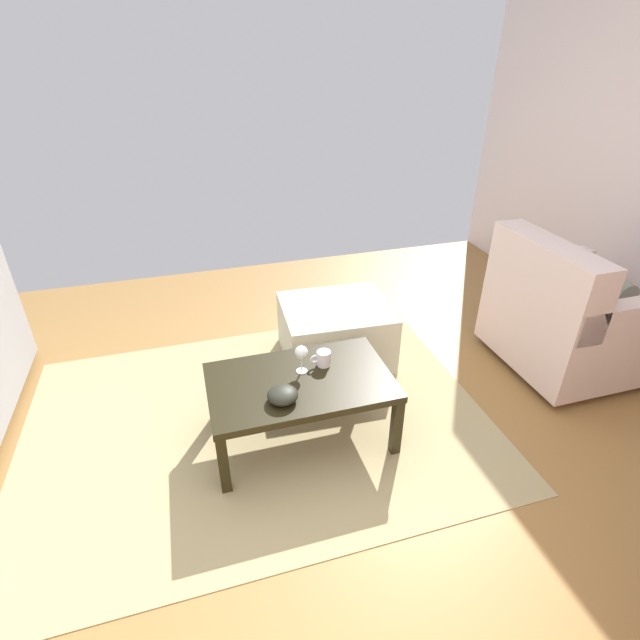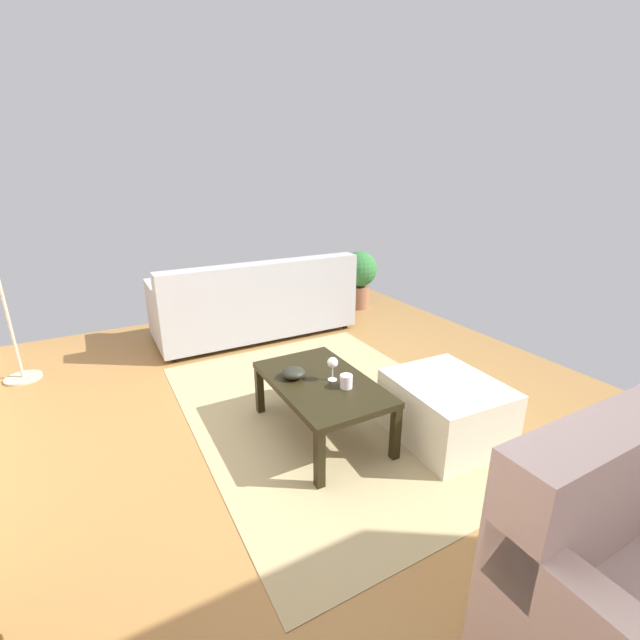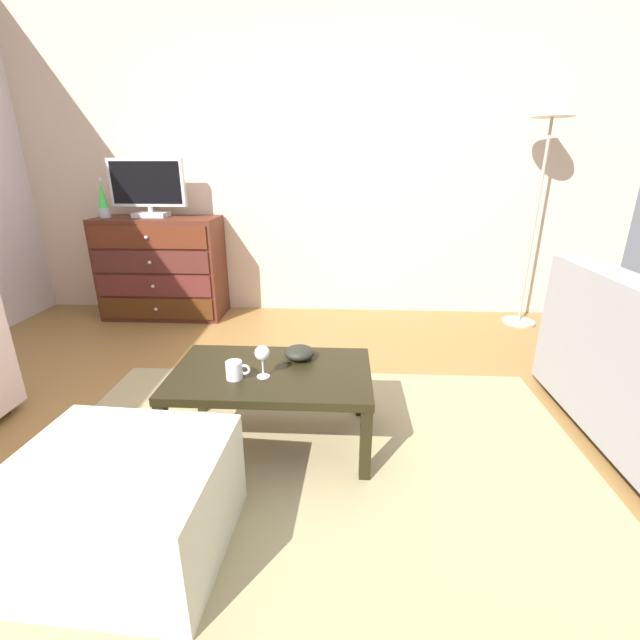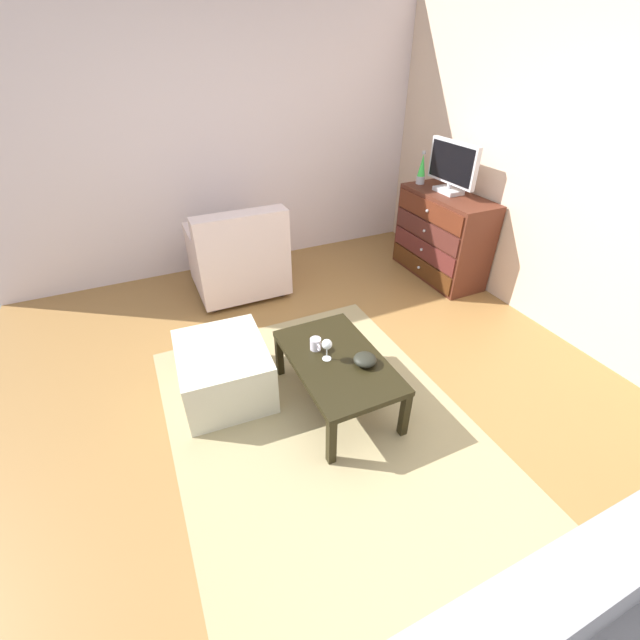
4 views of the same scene
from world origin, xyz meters
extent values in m
cube|color=olive|center=(0.00, 0.00, -0.03)|extent=(5.66, 4.83, 0.05)
cube|color=tan|center=(0.20, -0.20, 0.00)|extent=(2.60, 1.90, 0.01)
cube|color=black|center=(-0.46, 0.25, 0.17)|extent=(0.05, 0.05, 0.35)
cube|color=black|center=(0.44, 0.25, 0.17)|extent=(0.05, 0.05, 0.35)
cube|color=black|center=(-0.46, -0.27, 0.17)|extent=(0.05, 0.05, 0.35)
cube|color=black|center=(0.44, -0.27, 0.17)|extent=(0.05, 0.05, 0.35)
cube|color=black|center=(-0.01, -0.01, 0.37)|extent=(0.95, 0.58, 0.04)
cylinder|color=silver|center=(-0.04, -0.07, 0.39)|extent=(0.06, 0.06, 0.00)
cylinder|color=silver|center=(-0.04, -0.07, 0.44)|extent=(0.01, 0.01, 0.09)
sphere|color=silver|center=(-0.04, -0.07, 0.51)|extent=(0.07, 0.07, 0.07)
cylinder|color=silver|center=(-0.17, -0.10, 0.43)|extent=(0.08, 0.08, 0.08)
torus|color=silver|center=(-0.12, -0.10, 0.44)|extent=(0.05, 0.01, 0.05)
ellipsoid|color=black|center=(0.11, 0.13, 0.42)|extent=(0.15, 0.15, 0.07)
cylinder|color=#332319|center=(2.33, -1.22, 0.03)|extent=(0.05, 0.05, 0.05)
cylinder|color=#332319|center=(2.33, 0.64, 0.03)|extent=(0.05, 0.05, 0.05)
cylinder|color=#332319|center=(1.64, -1.22, 0.03)|extent=(0.05, 0.05, 0.05)
cylinder|color=#332319|center=(1.64, 0.64, 0.03)|extent=(0.05, 0.05, 0.05)
cube|color=#94959A|center=(1.98, -0.29, 0.24)|extent=(0.85, 2.02, 0.38)
cube|color=#94959A|center=(1.66, -0.29, 0.63)|extent=(0.20, 2.02, 0.40)
cube|color=#94959A|center=(1.98, -1.24, 0.53)|extent=(0.81, 0.12, 0.20)
cube|color=#94959A|center=(1.98, 0.66, 0.53)|extent=(0.81, 0.12, 0.20)
cylinder|color=#332319|center=(-1.56, -0.54, 0.03)|extent=(0.05, 0.05, 0.05)
cube|color=beige|center=(-1.58, -0.19, 0.68)|extent=(0.20, 0.86, 0.45)
cube|color=beige|center=(-0.43, -0.69, 0.20)|extent=(0.73, 0.64, 0.40)
cylinder|color=#A59E8C|center=(1.88, 1.81, 0.01)|extent=(0.28, 0.28, 0.02)
cylinder|color=brown|center=(2.18, -1.76, 0.14)|extent=(0.26, 0.26, 0.28)
sphere|color=#2D6B33|center=(2.18, -1.76, 0.50)|extent=(0.44, 0.44, 0.44)
camera|label=1|loc=(0.46, 1.93, 1.91)|focal=26.91mm
camera|label=2|loc=(-2.16, 1.19, 1.67)|focal=24.05mm
camera|label=3|loc=(0.32, -1.86, 1.32)|focal=24.32mm
camera|label=4|loc=(1.87, -1.00, 2.14)|focal=23.10mm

